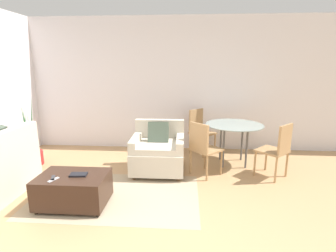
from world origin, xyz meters
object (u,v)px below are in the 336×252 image
object	(u,v)px
potted_plant	(31,153)
dining_chair_near_right	(278,147)
ottoman	(73,189)
dining_chair_near_left	(203,146)
armchair	(158,152)
dining_table	(234,129)
book_stack	(78,175)
dining_chair_far_left	(199,128)
tv_remote_secondary	(53,178)
tv_remote_primary	(53,180)

from	to	relation	value
potted_plant	dining_chair_near_right	bearing A→B (deg)	-3.63
ottoman	dining_chair_near_left	size ratio (longest dim) A/B	0.97
armchair	dining_table	bearing A→B (deg)	17.95
armchair	dining_chair_near_right	distance (m)	1.93
armchair	book_stack	xyz separation A→B (m)	(-0.89, -1.21, 0.08)
ottoman	dining_table	distance (m)	2.86
armchair	dining_chair_near_right	bearing A→B (deg)	-4.67
armchair	potted_plant	size ratio (longest dim) A/B	0.70
potted_plant	book_stack	bearing A→B (deg)	-42.38
ottoman	dining_table	xyz separation A→B (m)	(2.30, 1.64, 0.43)
book_stack	dining_chair_near_right	xyz separation A→B (m)	(2.81, 1.05, 0.09)
potted_plant	dining_chair_near_left	size ratio (longest dim) A/B	1.39
armchair	dining_chair_near_right	size ratio (longest dim) A/B	0.97
dining_chair_far_left	tv_remote_secondary	bearing A→B (deg)	-129.38
armchair	book_stack	bearing A→B (deg)	-126.36
tv_remote_secondary	dining_chair_near_left	xyz separation A→B (m)	(1.91, 1.16, 0.10)
ottoman	book_stack	distance (m)	0.22
ottoman	potted_plant	size ratio (longest dim) A/B	0.69
book_stack	potted_plant	bearing A→B (deg)	137.62
dining_chair_far_left	book_stack	bearing A→B (deg)	-126.24
ottoman	dining_chair_far_left	size ratio (longest dim) A/B	0.97
armchair	tv_remote_secondary	bearing A→B (deg)	-131.74
tv_remote_primary	dining_chair_far_left	size ratio (longest dim) A/B	0.17
dining_table	dining_chair_near_left	size ratio (longest dim) A/B	1.14
ottoman	tv_remote_primary	world-z (taller)	tv_remote_primary
book_stack	armchair	bearing A→B (deg)	53.64
book_stack	tv_remote_primary	xyz separation A→B (m)	(-0.25, -0.15, -0.01)
dining_chair_far_left	armchair	bearing A→B (deg)	-126.08
ottoman	dining_chair_near_left	world-z (taller)	dining_chair_near_left
book_stack	ottoman	bearing A→B (deg)	179.32
book_stack	dining_chair_near_left	bearing A→B (deg)	32.76
ottoman	dining_chair_far_left	distance (m)	2.82
ottoman	tv_remote_primary	size ratio (longest dim) A/B	5.52
book_stack	dining_chair_near_right	size ratio (longest dim) A/B	0.25
dining_chair_near_left	dining_chair_far_left	bearing A→B (deg)	90.00
tv_remote_secondary	potted_plant	size ratio (longest dim) A/B	0.13
potted_plant	dining_table	world-z (taller)	potted_plant
ottoman	book_stack	size ratio (longest dim) A/B	3.94
ottoman	armchair	bearing A→B (deg)	51.15
potted_plant	dining_chair_near_right	size ratio (longest dim) A/B	1.39
book_stack	dining_chair_near_right	distance (m)	3.00
tv_remote_primary	dining_chair_near_left	world-z (taller)	dining_chair_near_left
book_stack	tv_remote_secondary	size ratio (longest dim) A/B	1.36
book_stack	tv_remote_secondary	world-z (taller)	book_stack
book_stack	tv_remote_secondary	bearing A→B (deg)	-159.54
potted_plant	dining_chair_near_left	distance (m)	3.10
book_stack	dining_chair_far_left	bearing A→B (deg)	53.76
dining_chair_near_left	tv_remote_primary	bearing A→B (deg)	-147.46
potted_plant	dining_chair_near_left	xyz separation A→B (m)	(3.08, -0.27, 0.30)
dining_chair_near_left	dining_chair_far_left	size ratio (longest dim) A/B	1.00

